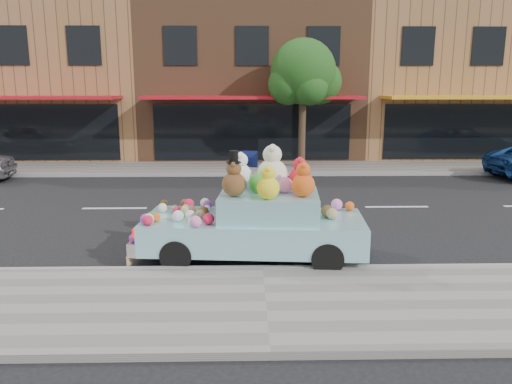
{
  "coord_description": "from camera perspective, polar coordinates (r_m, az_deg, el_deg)",
  "views": [
    {
      "loc": [
        -0.31,
        -13.7,
        3.41
      ],
      "look_at": [
        -0.09,
        -3.67,
        1.25
      ],
      "focal_mm": 35.0,
      "sensor_mm": 36.0,
      "label": 1
    }
  ],
  "objects": [
    {
      "name": "storefront_left",
      "position": [
        27.44,
        -22.42,
        11.76
      ],
      "size": [
        10.0,
        9.8,
        7.3
      ],
      "color": "#95653E",
      "rests_on": "ground"
    },
    {
      "name": "storefront_right",
      "position": [
        27.67,
        21.1,
        11.86
      ],
      "size": [
        10.0,
        9.8,
        7.3
      ],
      "color": "#95653E",
      "rests_on": "ground"
    },
    {
      "name": "near_kerb",
      "position": [
        9.33,
        0.75,
        -8.86
      ],
      "size": [
        60.0,
        0.12,
        0.13
      ],
      "primitive_type": "cube",
      "color": "gray",
      "rests_on": "ground"
    },
    {
      "name": "street_tree",
      "position": [
        20.39,
        5.47,
        12.91
      ],
      "size": [
        3.0,
        2.7,
        5.22
      ],
      "color": "#38281C",
      "rests_on": "ground"
    },
    {
      "name": "far_sidewalk",
      "position": [
        20.48,
        -0.37,
        2.75
      ],
      "size": [
        60.0,
        3.0,
        0.12
      ],
      "primitive_type": "cube",
      "color": "gray",
      "rests_on": "ground"
    },
    {
      "name": "storefront_mid",
      "position": [
        25.68,
        -0.57,
        12.69
      ],
      "size": [
        10.0,
        9.8,
        7.3
      ],
      "color": "brown",
      "rests_on": "ground"
    },
    {
      "name": "far_kerb",
      "position": [
        19.0,
        -0.3,
        2.03
      ],
      "size": [
        60.0,
        0.12,
        0.13
      ],
      "primitive_type": "cube",
      "color": "gray",
      "rests_on": "ground"
    },
    {
      "name": "near_sidewalk",
      "position": [
        7.95,
        1.13,
        -12.78
      ],
      "size": [
        60.0,
        3.0,
        0.12
      ],
      "primitive_type": "cube",
      "color": "gray",
      "rests_on": "ground"
    },
    {
      "name": "ground",
      "position": [
        14.12,
        0.05,
        -1.81
      ],
      "size": [
        120.0,
        120.0,
        0.0
      ],
      "primitive_type": "plane",
      "color": "black",
      "rests_on": "ground"
    },
    {
      "name": "art_car",
      "position": [
        9.87,
        -0.06,
        -3.15
      ],
      "size": [
        4.61,
        2.09,
        2.25
      ],
      "rotation": [
        0.0,
        0.0,
        -0.08
      ],
      "color": "black",
      "rests_on": "ground"
    }
  ]
}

